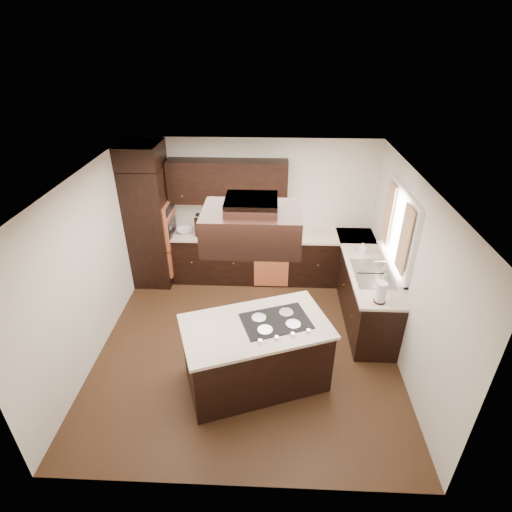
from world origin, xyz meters
name	(u,v)px	position (x,y,z in m)	size (l,w,h in m)	color
floor	(247,344)	(0.00, 0.00, -0.01)	(4.20, 4.20, 0.02)	#4F301C
ceiling	(245,180)	(0.00, 0.00, 2.51)	(4.20, 4.20, 0.02)	white
wall_back	(254,209)	(0.00, 2.11, 1.25)	(4.20, 0.02, 2.50)	beige
wall_front	(231,402)	(0.00, -2.11, 1.25)	(4.20, 0.02, 2.50)	beige
wall_left	(89,268)	(-2.11, 0.00, 1.25)	(0.02, 4.20, 2.50)	beige
wall_right	(409,276)	(2.11, 0.00, 1.25)	(0.02, 4.20, 2.50)	beige
oven_column	(150,227)	(-1.78, 1.71, 1.06)	(0.65, 0.75, 2.12)	black
wall_oven_face	(170,224)	(-1.43, 1.71, 1.12)	(0.05, 0.62, 0.78)	#C7623C
base_cabinets_back	(255,257)	(0.03, 1.80, 0.44)	(2.93, 0.60, 0.88)	black
base_cabinets_right	(363,288)	(1.80, 0.90, 0.44)	(0.60, 2.40, 0.88)	black
countertop_back	(255,235)	(0.03, 1.79, 0.90)	(2.93, 0.63, 0.04)	beige
countertop_right	(366,263)	(1.79, 0.90, 0.90)	(0.63, 2.40, 0.04)	beige
upper_cabinets	(228,182)	(-0.43, 1.93, 1.81)	(2.00, 0.34, 0.72)	black
dishwasher_front	(271,268)	(0.33, 1.50, 0.40)	(0.60, 0.05, 0.72)	#C7623C
window_frame	(400,229)	(2.07, 0.55, 1.65)	(0.06, 1.32, 1.12)	white
window_pane	(402,229)	(2.10, 0.55, 1.65)	(0.00, 1.20, 1.00)	white
curtain_left	(405,240)	(2.01, 0.13, 1.70)	(0.02, 0.34, 0.90)	beige
curtain_right	(388,213)	(2.01, 0.97, 1.70)	(0.02, 0.34, 0.90)	beige
sink_rim	(372,274)	(1.80, 0.55, 0.92)	(0.52, 0.84, 0.01)	silver
island	(256,355)	(0.15, -0.69, 0.44)	(1.71, 0.93, 0.88)	black
island_top	(256,327)	(0.15, -0.69, 0.90)	(1.77, 0.99, 0.04)	beige
cooktop	(276,321)	(0.40, -0.60, 0.93)	(0.81, 0.54, 0.01)	black
range_hood	(251,228)	(0.10, -0.55, 2.16)	(1.05, 0.72, 0.42)	black
hood_duct	(251,204)	(0.10, -0.55, 2.44)	(0.55, 0.50, 0.13)	black
blender_base	(200,232)	(-0.93, 1.72, 0.97)	(0.15, 0.15, 0.10)	silver
blender_pitcher	(199,222)	(-0.93, 1.72, 1.15)	(0.13, 0.13, 0.26)	silver
spice_rack	(206,226)	(-0.81, 1.71, 1.08)	(0.39, 0.10, 0.32)	black
mixing_bowl	(185,230)	(-1.21, 1.79, 0.95)	(0.27, 0.27, 0.07)	white
soap_bottle	(362,248)	(1.76, 1.17, 1.01)	(0.08, 0.08, 0.18)	white
paper_towel	(381,293)	(1.75, -0.14, 1.07)	(0.14, 0.14, 0.29)	white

